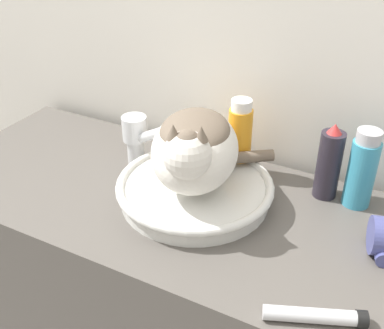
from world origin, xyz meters
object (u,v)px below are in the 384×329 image
at_px(cat, 195,147).
at_px(mouthwash_bottle, 362,170).
at_px(shampoo_bottle_tall, 240,138).
at_px(hairspray_can_black, 329,163).
at_px(cream_tube, 316,316).
at_px(faucet, 137,136).

xyz_separation_m(cat, mouthwash_bottle, (0.32, 0.16, -0.05)).
relative_size(cat, shampoo_bottle_tall, 1.71).
bearing_deg(hairspray_can_black, cream_tube, -77.46).
xyz_separation_m(faucet, mouthwash_bottle, (0.52, 0.08, 0.01)).
xyz_separation_m(mouthwash_bottle, shampoo_bottle_tall, (-0.29, 0.00, 0.01)).
distance_m(shampoo_bottle_tall, cream_tube, 0.48).
height_order(faucet, shampoo_bottle_tall, shampoo_bottle_tall).
distance_m(mouthwash_bottle, hairspray_can_black, 0.07).
xyz_separation_m(shampoo_bottle_tall, cream_tube, (0.30, -0.37, -0.08)).
bearing_deg(cat, hairspray_can_black, 103.59).
bearing_deg(cat, mouthwash_bottle, 97.49).
relative_size(faucet, cream_tube, 0.86).
xyz_separation_m(cat, faucet, (-0.20, 0.08, -0.06)).
height_order(mouthwash_bottle, shampoo_bottle_tall, shampoo_bottle_tall).
height_order(cat, cream_tube, cat).
distance_m(mouthwash_bottle, cream_tube, 0.38).
relative_size(hairspray_can_black, cream_tube, 1.09).
xyz_separation_m(cat, shampoo_bottle_tall, (0.04, 0.16, -0.05)).
distance_m(faucet, shampoo_bottle_tall, 0.25).
relative_size(mouthwash_bottle, cream_tube, 1.09).
height_order(cat, shampoo_bottle_tall, cat).
height_order(faucet, mouthwash_bottle, mouthwash_bottle).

